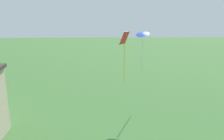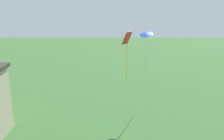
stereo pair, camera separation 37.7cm
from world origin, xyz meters
name	(u,v)px [view 2 (the right image)]	position (x,y,z in m)	size (l,w,h in m)	color
kite_blue_delta	(146,35)	(2.94, 16.61, 6.16)	(1.60, 1.59, 3.68)	blue
kite_red_diamond	(127,47)	(1.02, 12.36, 5.88)	(0.77, 0.82, 3.77)	red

